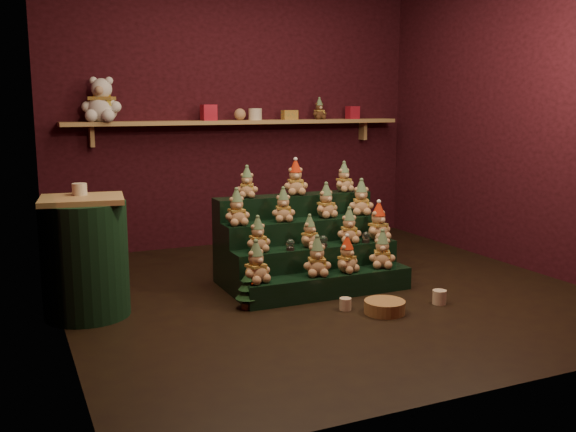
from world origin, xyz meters
name	(u,v)px	position (x,y,z in m)	size (l,w,h in m)	color
ground	(323,290)	(0.00, 0.00, 0.00)	(4.00, 4.00, 0.00)	black
back_wall	(236,112)	(0.00, 2.05, 1.40)	(4.00, 0.10, 2.80)	black
front_wall	(519,123)	(0.00, -2.05, 1.40)	(4.00, 0.10, 2.80)	black
left_wall	(42,118)	(-2.05, 0.00, 1.40)	(0.10, 4.00, 2.80)	black
right_wall	(527,114)	(2.05, 0.00, 1.40)	(0.10, 4.00, 2.80)	black
back_shelf	(241,123)	(0.00, 1.87, 1.29)	(3.60, 0.26, 0.24)	#A78453
riser_tier_front	(329,285)	(-0.03, -0.16, 0.09)	(1.40, 0.22, 0.18)	black
riser_tier_midfront	(316,267)	(-0.03, 0.06, 0.18)	(1.40, 0.22, 0.36)	black
riser_tier_midback	(304,251)	(-0.03, 0.28, 0.27)	(1.40, 0.22, 0.54)	black
riser_tier_back	(294,236)	(-0.03, 0.50, 0.36)	(1.40, 0.22, 0.72)	black
teddy_0	(256,262)	(-0.64, -0.15, 0.33)	(0.22, 0.20, 0.31)	tan
teddy_1	(317,256)	(-0.14, -0.16, 0.33)	(0.22, 0.20, 0.30)	tan
teddy_2	(347,255)	(0.12, -0.16, 0.32)	(0.20, 0.18, 0.28)	tan
teddy_3	(382,249)	(0.46, -0.15, 0.33)	(0.21, 0.19, 0.30)	tan
teddy_4	(258,234)	(-0.54, 0.07, 0.49)	(0.19, 0.17, 0.27)	tan
teddy_5	(309,231)	(-0.10, 0.05, 0.49)	(0.18, 0.16, 0.25)	tan
teddy_6	(349,226)	(0.27, 0.06, 0.50)	(0.20, 0.18, 0.28)	tan
teddy_7	(378,222)	(0.55, 0.06, 0.52)	(0.22, 0.20, 0.31)	tan
teddy_8	(237,207)	(-0.63, 0.27, 0.68)	(0.20, 0.18, 0.28)	tan
teddy_9	(283,205)	(-0.23, 0.28, 0.68)	(0.19, 0.17, 0.27)	tan
teddy_10	(326,201)	(0.18, 0.30, 0.68)	(0.20, 0.18, 0.28)	tan
teddy_11	(361,197)	(0.51, 0.29, 0.69)	(0.21, 0.19, 0.30)	tan
teddy_12	(247,182)	(-0.46, 0.51, 0.85)	(0.18, 0.16, 0.25)	tan
teddy_13	(295,178)	(-0.02, 0.49, 0.87)	(0.21, 0.19, 0.29)	tan
teddy_14	(344,177)	(0.46, 0.50, 0.85)	(0.18, 0.16, 0.26)	tan
snow_globe_a	(290,245)	(-0.29, 0.00, 0.41)	(0.07, 0.07, 0.09)	black
snow_globe_b	(323,241)	(0.00, 0.00, 0.41)	(0.07, 0.07, 0.09)	black
snow_globe_c	(366,237)	(0.39, 0.00, 0.41)	(0.07, 0.07, 0.09)	black
side_table	(85,258)	(-1.82, 0.13, 0.42)	(0.62, 0.60, 0.86)	#A78453
table_ornament	(80,189)	(-1.82, 0.23, 0.90)	(0.10, 0.10, 0.08)	beige
mini_christmas_tree	(247,289)	(-0.72, -0.19, 0.15)	(0.18, 0.18, 0.30)	#4D341B
mug_left	(345,304)	(-0.08, -0.51, 0.04)	(0.09, 0.09, 0.09)	beige
mug_right	(439,297)	(0.64, -0.68, 0.05)	(0.11, 0.11, 0.11)	beige
wicker_basket	(385,307)	(0.14, -0.69, 0.05)	(0.30, 0.30, 0.09)	#99663D
white_bear	(102,94)	(-1.40, 1.84, 1.58)	(0.37, 0.34, 0.52)	white
brown_bear	(319,109)	(0.89, 1.84, 1.43)	(0.16, 0.14, 0.23)	#4B3119
gift_tin_red_a	(209,113)	(-0.36, 1.85, 1.40)	(0.14, 0.14, 0.16)	#B61C31
gift_tin_cream	(255,114)	(0.14, 1.85, 1.38)	(0.14, 0.14, 0.12)	beige
gift_tin_red_b	(353,113)	(1.31, 1.85, 1.39)	(0.12, 0.12, 0.14)	#B61C31
shelf_plush_ball	(240,114)	(-0.02, 1.85, 1.38)	(0.12, 0.12, 0.12)	tan
scarf_gift_box	(290,115)	(0.54, 1.85, 1.37)	(0.16, 0.10, 0.10)	orange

